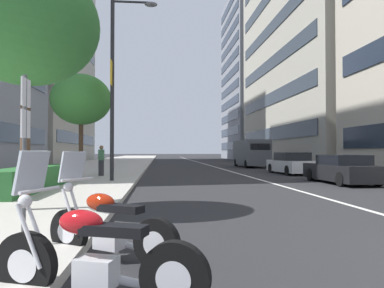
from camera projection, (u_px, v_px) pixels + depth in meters
The scene contains 15 objects.
sidewalk_right_plaza at pixel (96, 167), 32.77m from camera, with size 160.00×9.64×0.15m, color #B2ADA3.
lane_centre_stripe at pixel (208, 165), 38.75m from camera, with size 110.00×0.16×0.01m, color silver.
motorcycle_nearest_camera at pixel (93, 258), 3.44m from camera, with size 0.92×2.16×1.49m.
motorcycle_by_sign_pole at pixel (108, 228), 4.84m from camera, with size 1.24×1.88×1.48m.
car_lead_in_lane at pixel (342, 170), 16.46m from camera, with size 4.62×1.85×1.32m.
car_approaching_light at pixel (292, 164), 23.35m from camera, with size 4.54×2.07×1.41m.
delivery_van_ahead at pixel (251, 153), 33.45m from camera, with size 5.92×2.25×2.52m.
parking_sign_by_curb at pixel (25, 138), 5.06m from camera, with size 0.32×0.06×2.42m.
street_lamp_with_banners at pixel (119, 72), 16.38m from camera, with size 1.26×2.15×8.36m.
clipped_hedge_bed at pixel (31, 179), 12.26m from camera, with size 5.95×1.10×0.79m, color #28602D.
street_tree_by_lamp_post at pixel (26, 25), 8.21m from camera, with size 3.31×3.31×5.68m.
street_tree_mid_sidewalk at pixel (81, 100), 17.82m from camera, with size 2.98×2.98×5.20m.
pedestrian_on_plaza at pixel (101, 160), 19.46m from camera, with size 0.41×0.28×1.66m.
office_tower_mid_left at pixel (277, 78), 70.29m from camera, with size 18.91×19.09×31.82m.
office_tower_far_right_block at pixel (2, 18), 51.00m from camera, with size 25.04×21.74×41.11m.
Camera 1 is at (-3.47, 5.21, 1.48)m, focal length 33.32 mm.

